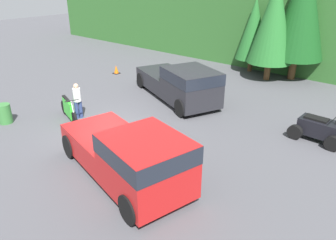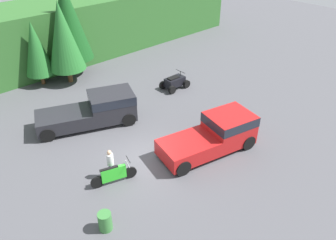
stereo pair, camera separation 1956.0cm
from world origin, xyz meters
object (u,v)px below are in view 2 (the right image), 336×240
at_px(pickup_truck_second, 97,109).
at_px(dirt_bike, 114,175).
at_px(rider_person, 110,163).
at_px(steel_barrel, 105,221).
at_px(pickup_truck_red, 216,133).
at_px(quad_atv, 175,82).

height_order(pickup_truck_second, dirt_bike, pickup_truck_second).
relative_size(rider_person, steel_barrel, 1.89).
distance_m(pickup_truck_second, rider_person, 5.27).
bearing_deg(pickup_truck_second, pickup_truck_red, -40.63).
bearing_deg(rider_person, steel_barrel, -109.88).
relative_size(pickup_truck_second, rider_person, 3.79).
relative_size(dirt_bike, quad_atv, 1.07).
xyz_separation_m(quad_atv, rider_person, (-9.14, -4.93, 0.42)).
bearing_deg(steel_barrel, rider_person, 50.83).
distance_m(dirt_bike, quad_atv, 10.71).
xyz_separation_m(dirt_bike, steel_barrel, (-1.89, -2.06, -0.06)).
height_order(pickup_truck_second, steel_barrel, pickup_truck_second).
height_order(quad_atv, rider_person, rider_person).
xyz_separation_m(pickup_truck_red, pickup_truck_second, (-3.38, 6.75, 0.00)).
distance_m(pickup_truck_red, pickup_truck_second, 7.55).
bearing_deg(quad_atv, pickup_truck_red, -115.29).
bearing_deg(dirt_bike, steel_barrel, -114.55).
relative_size(dirt_bike, rider_person, 1.35).
bearing_deg(pickup_truck_red, quad_atv, 76.15).
bearing_deg(pickup_truck_second, quad_atv, 24.10).
height_order(rider_person, steel_barrel, rider_person).
xyz_separation_m(pickup_truck_second, rider_person, (-2.25, -4.77, -0.12)).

